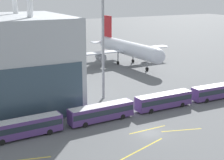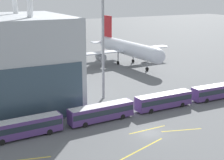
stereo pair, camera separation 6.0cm
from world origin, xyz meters
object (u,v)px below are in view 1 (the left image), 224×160
at_px(shuttle_bus_0, 24,127).
at_px(shuttle_bus_3, 217,91).
at_px(shuttle_bus_1, 101,112).
at_px(shuttle_bus_2, 164,100).
at_px(floodlight_mast, 103,24).
at_px(airliner_at_gate_far, 127,48).

relative_size(shuttle_bus_0, shuttle_bus_3, 1.00).
relative_size(shuttle_bus_1, shuttle_bus_2, 1.01).
bearing_deg(shuttle_bus_0, shuttle_bus_3, -1.75).
distance_m(shuttle_bus_0, shuttle_bus_1, 14.40).
bearing_deg(shuttle_bus_3, shuttle_bus_1, -178.66).
relative_size(shuttle_bus_2, shuttle_bus_3, 1.00).
relative_size(shuttle_bus_1, floodlight_mast, 0.49).
distance_m(airliner_at_gate_far, shuttle_bus_3, 41.67).
relative_size(airliner_at_gate_far, shuttle_bus_1, 2.81).
relative_size(airliner_at_gate_far, shuttle_bus_3, 2.82).
distance_m(shuttle_bus_0, floodlight_mast, 28.71).
distance_m(airliner_at_gate_far, shuttle_bus_1, 51.24).
bearing_deg(shuttle_bus_2, shuttle_bus_1, -179.52).
xyz_separation_m(shuttle_bus_0, shuttle_bus_2, (28.78, 0.78, 0.00)).
xyz_separation_m(shuttle_bus_3, floodlight_mast, (-22.18, 12.30, 14.78)).
distance_m(shuttle_bus_1, shuttle_bus_3, 28.78).
bearing_deg(shuttle_bus_1, shuttle_bus_2, -1.46).
distance_m(shuttle_bus_3, floodlight_mast, 29.36).
relative_size(airliner_at_gate_far, shuttle_bus_0, 2.81).
bearing_deg(airliner_at_gate_far, shuttle_bus_2, -22.60).
xyz_separation_m(shuttle_bus_2, shuttle_bus_3, (14.39, -0.23, 0.00)).
xyz_separation_m(airliner_at_gate_far, shuttle_bus_0, (-44.10, -42.07, -3.41)).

